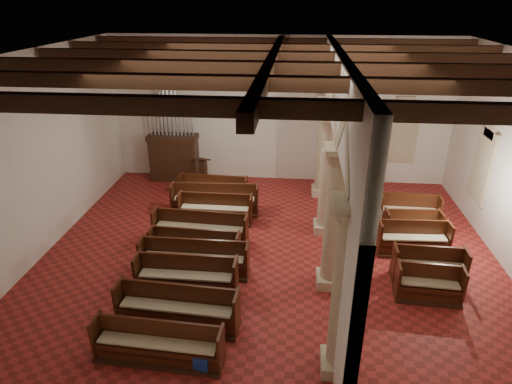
% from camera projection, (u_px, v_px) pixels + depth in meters
% --- Properties ---
extents(floor, '(14.00, 14.00, 0.00)m').
position_uv_depth(floor, '(269.00, 252.00, 13.52)').
color(floor, maroon).
rests_on(floor, ground).
extents(ceiling, '(14.00, 14.00, 0.00)m').
position_uv_depth(ceiling, '(272.00, 54.00, 11.00)').
color(ceiling, black).
rests_on(ceiling, wall_back).
extents(wall_back, '(14.00, 0.02, 6.00)m').
position_uv_depth(wall_back, '(280.00, 111.00, 17.68)').
color(wall_back, white).
rests_on(wall_back, floor).
extents(wall_front, '(14.00, 0.02, 6.00)m').
position_uv_depth(wall_front, '(246.00, 297.00, 6.84)').
color(wall_front, white).
rests_on(wall_front, floor).
extents(wall_left, '(0.02, 12.00, 6.00)m').
position_uv_depth(wall_left, '(39.00, 155.00, 12.87)').
color(wall_left, white).
rests_on(wall_left, floor).
extents(ceiling_beams, '(13.80, 11.80, 0.30)m').
position_uv_depth(ceiling_beams, '(272.00, 61.00, 11.08)').
color(ceiling_beams, '#3A2212').
rests_on(ceiling_beams, wall_back).
extents(arcade, '(0.90, 11.90, 6.00)m').
position_uv_depth(arcade, '(335.00, 146.00, 11.87)').
color(arcade, beige).
rests_on(arcade, floor).
extents(window_right_b, '(0.03, 1.00, 2.20)m').
position_uv_depth(window_right_b, '(484.00, 166.00, 14.25)').
color(window_right_b, '#2C644D').
rests_on(window_right_b, wall_right).
extents(window_back, '(1.00, 0.03, 2.20)m').
position_uv_depth(window_back, '(401.00, 134.00, 17.56)').
color(window_back, '#2C644D').
rests_on(window_back, wall_back).
extents(pipe_organ, '(2.10, 0.85, 4.40)m').
position_uv_depth(pipe_organ, '(174.00, 149.00, 18.30)').
color(pipe_organ, '#3A2212').
rests_on(pipe_organ, floor).
extents(lectern, '(0.66, 0.69, 1.38)m').
position_uv_depth(lectern, '(204.00, 174.00, 17.87)').
color(lectern, '#322110').
rests_on(lectern, floor).
extents(dossal_curtain, '(1.80, 0.07, 2.17)m').
position_uv_depth(dossal_curtain, '(361.00, 157.00, 18.07)').
color(dossal_curtain, maroon).
rests_on(dossal_curtain, floor).
extents(processional_banner, '(0.60, 0.76, 2.62)m').
position_uv_depth(processional_banner, '(369.00, 183.00, 16.34)').
color(processional_banner, '#3A2212').
rests_on(processional_banner, floor).
extents(hymnal_box_a, '(0.36, 0.30, 0.32)m').
position_uv_depth(hymnal_box_a, '(202.00, 361.00, 9.15)').
color(hymnal_box_a, '#15148C').
rests_on(hymnal_box_a, floor).
extents(hymnal_box_b, '(0.39, 0.35, 0.32)m').
position_uv_depth(hymnal_box_b, '(204.00, 305.00, 10.79)').
color(hymnal_box_b, navy).
rests_on(hymnal_box_b, floor).
extents(hymnal_box_c, '(0.37, 0.32, 0.33)m').
position_uv_depth(hymnal_box_c, '(215.00, 250.00, 13.14)').
color(hymnal_box_c, '#16249B').
rests_on(hymnal_box_c, floor).
extents(tube_heater_a, '(1.05, 0.51, 0.11)m').
position_uv_depth(tube_heater_a, '(122.00, 325.00, 10.30)').
color(tube_heater_a, silver).
rests_on(tube_heater_a, floor).
extents(tube_heater_b, '(0.98, 0.27, 0.10)m').
position_uv_depth(tube_heater_b, '(176.00, 333.00, 10.06)').
color(tube_heater_b, white).
rests_on(tube_heater_b, floor).
extents(nave_pew_0, '(2.91, 0.80, 0.98)m').
position_uv_depth(nave_pew_0, '(159.00, 348.00, 9.40)').
color(nave_pew_0, '#3A2212').
rests_on(nave_pew_0, floor).
extents(nave_pew_1, '(3.02, 0.91, 1.10)m').
position_uv_depth(nave_pew_1, '(178.00, 313.00, 10.38)').
color(nave_pew_1, '#3A2212').
rests_on(nave_pew_1, floor).
extents(nave_pew_2, '(2.74, 0.73, 1.09)m').
position_uv_depth(nave_pew_2, '(187.00, 281.00, 11.54)').
color(nave_pew_2, '#3A2212').
rests_on(nave_pew_2, floor).
extents(nave_pew_3, '(3.15, 0.70, 1.04)m').
position_uv_depth(nave_pew_3, '(195.00, 263.00, 12.37)').
color(nave_pew_3, '#3A2212').
rests_on(nave_pew_3, floor).
extents(nave_pew_4, '(2.79, 0.76, 0.96)m').
position_uv_depth(nave_pew_4, '(195.00, 250.00, 13.06)').
color(nave_pew_4, '#3A2212').
rests_on(nave_pew_4, floor).
extents(nave_pew_5, '(3.14, 0.85, 1.03)m').
position_uv_depth(nave_pew_5, '(200.00, 232.00, 13.97)').
color(nave_pew_5, '#3A2212').
rests_on(nave_pew_5, floor).
extents(nave_pew_6, '(2.62, 0.70, 1.04)m').
position_uv_depth(nave_pew_6, '(215.00, 213.00, 15.20)').
color(nave_pew_6, '#3A2212').
rests_on(nave_pew_6, floor).
extents(nave_pew_7, '(3.22, 0.90, 1.13)m').
position_uv_depth(nave_pew_7, '(215.00, 204.00, 15.78)').
color(nave_pew_7, '#3A2212').
rests_on(nave_pew_7, floor).
extents(nave_pew_8, '(2.73, 0.79, 0.96)m').
position_uv_depth(nave_pew_8, '(213.00, 191.00, 16.91)').
color(nave_pew_8, '#3A2212').
rests_on(nave_pew_8, floor).
extents(aisle_pew_0, '(1.73, 0.77, 1.01)m').
position_uv_depth(aisle_pew_0, '(428.00, 288.00, 11.30)').
color(aisle_pew_0, '#3A2212').
rests_on(aisle_pew_0, floor).
extents(aisle_pew_1, '(1.99, 0.73, 1.04)m').
position_uv_depth(aisle_pew_1, '(428.00, 270.00, 12.03)').
color(aisle_pew_1, '#3A2212').
rests_on(aisle_pew_1, floor).
extents(aisle_pew_2, '(2.20, 0.82, 1.08)m').
position_uv_depth(aisle_pew_2, '(412.00, 243.00, 13.31)').
color(aisle_pew_2, '#3A2212').
rests_on(aisle_pew_2, floor).
extents(aisle_pew_3, '(1.82, 0.76, 1.02)m').
position_uv_depth(aisle_pew_3, '(411.00, 230.00, 14.09)').
color(aisle_pew_3, '#3A2212').
rests_on(aisle_pew_3, floor).
extents(aisle_pew_4, '(2.04, 0.82, 1.14)m').
position_uv_depth(aisle_pew_4, '(408.00, 215.00, 14.94)').
color(aisle_pew_4, '#3A2212').
rests_on(aisle_pew_4, floor).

